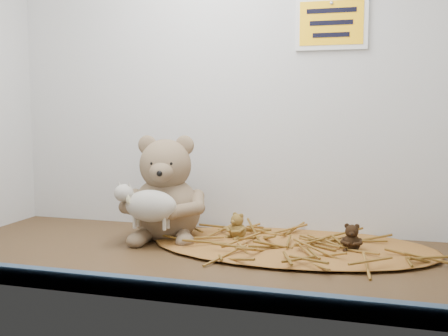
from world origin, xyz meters
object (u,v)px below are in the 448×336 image
(mini_teddy_tan, at_px, (238,224))
(mini_teddy_brown, at_px, (352,236))
(main_teddy, at_px, (166,188))
(toy_lamb, at_px, (151,206))

(mini_teddy_tan, height_order, mini_teddy_brown, mini_teddy_tan)
(main_teddy, xyz_separation_m, toy_lamb, (0.00, -0.10, -0.03))
(mini_teddy_brown, bearing_deg, main_teddy, 174.39)
(toy_lamb, bearing_deg, main_teddy, 90.00)
(main_teddy, relative_size, mini_teddy_tan, 4.10)
(main_teddy, bearing_deg, mini_teddy_tan, -8.06)
(toy_lamb, xyz_separation_m, mini_teddy_tan, (0.19, 0.11, -0.06))
(main_teddy, bearing_deg, mini_teddy_brown, -15.79)
(mini_teddy_brown, bearing_deg, mini_teddy_tan, 169.35)
(toy_lamb, bearing_deg, mini_teddy_tan, 30.82)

